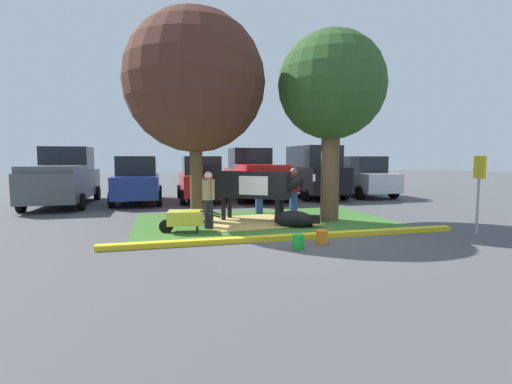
{
  "coord_description": "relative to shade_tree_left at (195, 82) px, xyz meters",
  "views": [
    {
      "loc": [
        -3.43,
        -8.8,
        1.97
      ],
      "look_at": [
        -0.56,
        2.28,
        0.9
      ],
      "focal_mm": 26.03,
      "sensor_mm": 36.0,
      "label": 1
    }
  ],
  "objects": [
    {
      "name": "parking_sign",
      "position": [
        6.64,
        -3.77,
        -2.77
      ],
      "size": [
        0.13,
        0.44,
        2.0
      ],
      "color": "#99999E",
      "rests_on": "ground"
    },
    {
      "name": "wheelbarrow",
      "position": [
        -0.47,
        -1.56,
        -3.8
      ],
      "size": [
        1.62,
        0.74,
        0.63
      ],
      "color": "gold",
      "rests_on": "ground"
    },
    {
      "name": "pickup_truck_maroon",
      "position": [
        3.26,
        5.81,
        -3.07
      ],
      "size": [
        2.24,
        5.41,
        2.42
      ],
      "color": "red",
      "rests_on": "ground"
    },
    {
      "name": "cow_holstein",
      "position": [
        1.76,
        -0.39,
        -3.06
      ],
      "size": [
        2.81,
        2.05,
        1.58
      ],
      "color": "black",
      "rests_on": "ground"
    },
    {
      "name": "ground_plane",
      "position": [
        2.37,
        -2.51,
        -4.18
      ],
      "size": [
        80.0,
        80.0,
        0.0
      ],
      "primitive_type": "plane",
      "color": "#4C4C4F"
    },
    {
      "name": "suv_black",
      "position": [
        6.19,
        5.62,
        -2.91
      ],
      "size": [
        2.14,
        4.61,
        2.52
      ],
      "color": "black",
      "rests_on": "ground"
    },
    {
      "name": "sedan_blue",
      "position": [
        -2.02,
        5.5,
        -3.2
      ],
      "size": [
        2.04,
        4.41,
        2.02
      ],
      "color": "navy",
      "rests_on": "ground"
    },
    {
      "name": "shade_tree_left",
      "position": [
        0.0,
        0.0,
        0.0
      ],
      "size": [
        4.16,
        4.16,
        6.28
      ],
      "color": "brown",
      "rests_on": "ground"
    },
    {
      "name": "person_visitor_far",
      "position": [
        0.21,
        -1.17,
        -3.33
      ],
      "size": [
        0.34,
        0.48,
        1.58
      ],
      "color": "black",
      "rests_on": "ground"
    },
    {
      "name": "calf_lying",
      "position": [
        2.57,
        -1.62,
        -3.94
      ],
      "size": [
        1.3,
        0.92,
        0.48
      ],
      "color": "black",
      "rests_on": "ground"
    },
    {
      "name": "sedan_silver",
      "position": [
        8.85,
        5.56,
        -3.2
      ],
      "size": [
        2.04,
        4.41,
        2.02
      ],
      "color": "silver",
      "rests_on": "ground"
    },
    {
      "name": "curb_yellow",
      "position": [
        2.01,
        -3.01,
        -4.12
      ],
      "size": [
        8.89,
        0.24,
        0.12
      ],
      "primitive_type": "cube",
      "color": "yellow",
      "rests_on": "ground"
    },
    {
      "name": "hay_bedding",
      "position": [
        1.81,
        -0.53,
        -4.16
      ],
      "size": [
        3.46,
        2.76,
        0.04
      ],
      "primitive_type": "cube",
      "rotation": [
        0.0,
        0.0,
        0.12
      ],
      "color": "tan",
      "rests_on": "ground"
    },
    {
      "name": "grass_island",
      "position": [
        2.01,
        -0.47,
        -4.17
      ],
      "size": [
        7.69,
        4.78,
        0.02
      ],
      "primitive_type": "cube",
      "color": "#386B28",
      "rests_on": "ground"
    },
    {
      "name": "person_handler",
      "position": [
        2.25,
        1.05,
        -3.38
      ],
      "size": [
        0.52,
        0.34,
        1.51
      ],
      "color": "#23478C",
      "rests_on": "ground"
    },
    {
      "name": "shade_tree_right",
      "position": [
        4.02,
        -0.8,
        -0.11
      ],
      "size": [
        3.25,
        3.25,
        5.77
      ],
      "color": "brown",
      "rests_on": "ground"
    },
    {
      "name": "bucket_green",
      "position": [
        1.8,
        -3.91,
        -4.02
      ],
      "size": [
        0.28,
        0.28,
        0.31
      ],
      "color": "green",
      "rests_on": "ground"
    },
    {
      "name": "bucket_orange",
      "position": [
        2.49,
        -3.62,
        -4.02
      ],
      "size": [
        0.29,
        0.29,
        0.32
      ],
      "color": "orange",
      "rests_on": "ground"
    },
    {
      "name": "pickup_truck_black",
      "position": [
        -4.92,
        5.45,
        -3.07
      ],
      "size": [
        2.24,
        5.41,
        2.42
      ],
      "color": "#4C5156",
      "rests_on": "ground"
    },
    {
      "name": "person_visitor_near",
      "position": [
        3.15,
        0.06,
        -3.31
      ],
      "size": [
        0.34,
        0.49,
        1.63
      ],
      "color": "#23478C",
      "rests_on": "ground"
    },
    {
      "name": "sedan_red",
      "position": [
        0.74,
        5.68,
        -3.2
      ],
      "size": [
        2.04,
        4.41,
        2.02
      ],
      "color": "red",
      "rests_on": "ground"
    }
  ]
}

